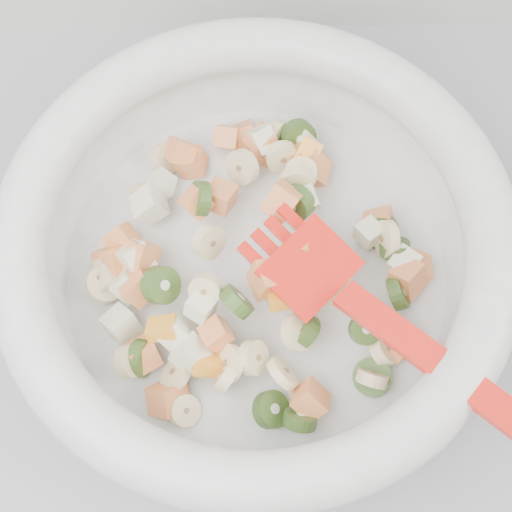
{
  "coord_description": "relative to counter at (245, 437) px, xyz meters",
  "views": [
    {
      "loc": [
        0.01,
        1.27,
        1.46
      ],
      "look_at": [
        0.01,
        1.49,
        0.95
      ],
      "focal_mm": 55.0,
      "sensor_mm": 36.0,
      "label": 1
    }
  ],
  "objects": [
    {
      "name": "mixing_bowl",
      "position": [
        0.02,
        0.04,
        0.5
      ],
      "size": [
        0.38,
        0.36,
        0.11
      ],
      "color": "white",
      "rests_on": "counter"
    },
    {
      "name": "counter",
      "position": [
        0.0,
        0.0,
        0.0
      ],
      "size": [
        2.0,
        0.6,
        0.9
      ],
      "primitive_type": "cube",
      "color": "gray",
      "rests_on": "ground"
    }
  ]
}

